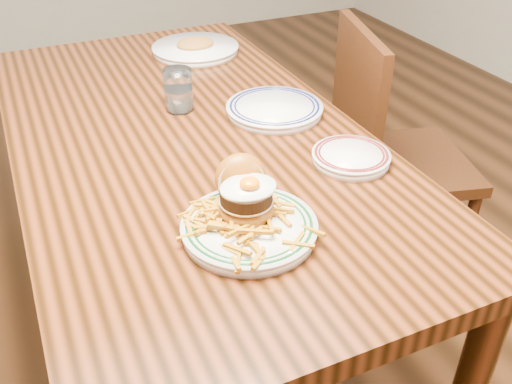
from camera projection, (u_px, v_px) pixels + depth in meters
name	position (u px, v px, depth m)	size (l,w,h in m)	color
floor	(201.00, 333.00, 1.88)	(6.00, 6.00, 0.00)	black
table	(188.00, 160.00, 1.51)	(0.85, 1.60, 0.75)	black
chair_right	(386.00, 152.00, 1.90)	(0.52, 0.52, 0.90)	#3E200D
main_plate	(248.00, 215.00, 1.10)	(0.26, 0.28, 0.13)	white
side_plate	(351.00, 157.00, 1.32)	(0.18, 0.19, 0.03)	white
rear_plate	(274.00, 109.00, 1.53)	(0.26, 0.26, 0.03)	white
water_glass	(179.00, 92.00, 1.54)	(0.08, 0.08, 0.12)	white
far_plate	(195.00, 48.00, 1.92)	(0.29, 0.29, 0.05)	white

